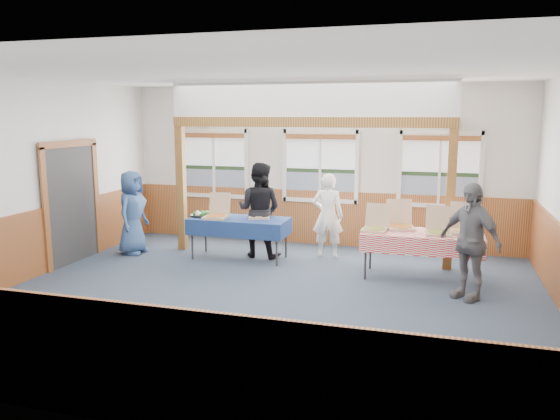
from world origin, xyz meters
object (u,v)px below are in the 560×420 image
object	(u,v)px
woman_white	(328,216)
woman_black	(259,210)
table_left	(239,221)
table_right	(422,236)
man_blue	(132,212)
person_grey	(470,241)

from	to	relation	value
woman_white	woman_black	xyz separation A→B (m)	(-1.24, -0.27, 0.09)
table_left	table_right	bearing A→B (deg)	14.68
man_blue	table_right	bearing A→B (deg)	-92.80
table_left	man_blue	bearing A→B (deg)	-154.35
table_right	man_blue	bearing A→B (deg)	-174.00
man_blue	person_grey	size ratio (longest dim) A/B	0.94
person_grey	table_right	bearing A→B (deg)	168.99
table_right	man_blue	world-z (taller)	man_blue
table_right	man_blue	size ratio (longest dim) A/B	1.25
table_right	table_left	bearing A→B (deg)	-178.28
table_left	woman_white	world-z (taller)	woman_white
woman_white	table_left	bearing A→B (deg)	15.51
table_left	woman_white	bearing A→B (deg)	39.87
table_left	table_right	distance (m)	3.27
table_right	woman_white	distance (m)	1.93
table_right	woman_black	bearing A→B (deg)	175.96
man_blue	woman_white	bearing A→B (deg)	-79.89
woman_white	woman_black	bearing A→B (deg)	8.23
table_right	person_grey	distance (m)	1.08
table_left	person_grey	size ratio (longest dim) A/B	1.16
man_blue	woman_black	bearing A→B (deg)	-80.27
woman_black	man_blue	distance (m)	2.43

